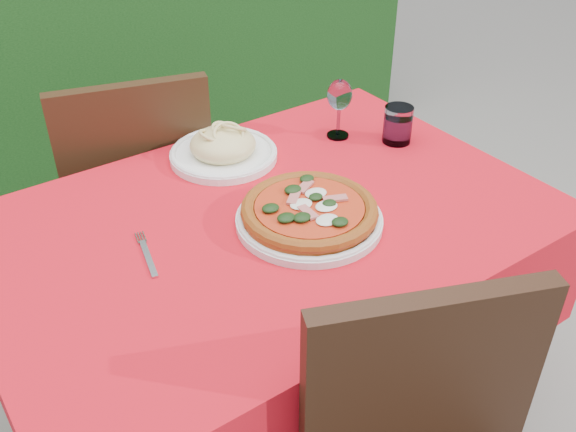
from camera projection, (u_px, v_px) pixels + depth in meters
ground at (273, 427)px, 1.87m from camera, size 60.00×60.00×0.00m
dining_table at (269, 268)px, 1.53m from camera, size 1.26×0.86×0.75m
chair_far at (140, 195)px, 1.92m from camera, size 0.51×0.51×0.92m
pizza_plate at (309, 213)px, 1.40m from camera, size 0.37×0.37×0.06m
pasta_plate at (223, 149)px, 1.64m from camera, size 0.28×0.28×0.08m
water_glass at (398, 126)px, 1.71m from camera, size 0.08×0.08×0.10m
wine_glass at (340, 97)px, 1.69m from camera, size 0.07×0.07×0.16m
fork at (149, 259)px, 1.31m from camera, size 0.06×0.17×0.00m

